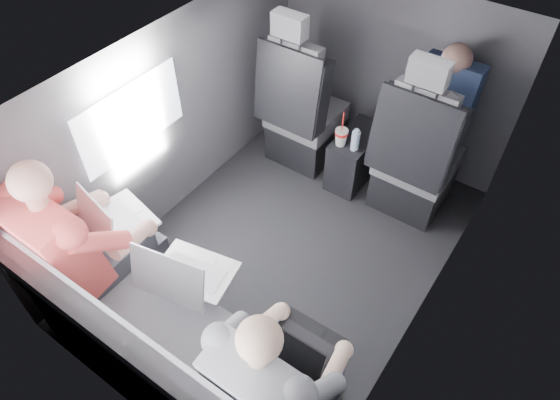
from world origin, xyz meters
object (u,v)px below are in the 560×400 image
Objects in this scene: rear_bench at (168,352)px; laptop_white at (114,218)px; laptop_silver at (185,273)px; laptop_black at (301,345)px; front_seat_left at (302,117)px; front_seat_right at (415,164)px; center_console at (355,157)px; passenger_rear_right at (278,378)px; passenger_front_right at (444,103)px; soda_cup at (341,137)px; water_bottle at (355,140)px; passenger_rear_left at (85,244)px.

laptop_white is (-0.62, 0.30, 0.33)m from rear_bench.
laptop_black is at bearing 0.91° from laptop_silver.
front_seat_left is 1.00× the size of front_seat_right.
center_console is 1.83m from laptop_black.
laptop_silver is (-0.05, 0.26, 0.33)m from rear_bench.
laptop_black is (1.06, -1.64, 0.23)m from front_seat_left.
rear_bench is at bearing -171.03° from passenger_rear_right.
passenger_front_right is (-0.14, 2.06, 0.13)m from passenger_rear_right.
front_seat_left is 1.01m from passenger_front_right.
rear_bench is at bearing -76.69° from front_seat_left.
laptop_silver reaches higher than center_console.
water_bottle is (0.10, 0.01, 0.01)m from soda_cup.
rear_bench is at bearing -8.98° from passenger_rear_left.
soda_cup is 1.79m from passenger_rear_left.
water_bottle is 0.61m from passenger_front_right.
passenger_rear_left reaches higher than rear_bench.
center_console is 0.41× the size of passenger_rear_right.
front_seat_right is 1.76× the size of passenger_front_right.
passenger_front_right reaches higher than rear_bench.
rear_bench is at bearing -78.16° from laptop_silver.
laptop_black is (0.61, 0.27, 0.32)m from rear_bench.
passenger_rear_left reaches higher than passenger_rear_right.
front_seat_right reaches higher than laptop_white.
passenger_rear_right is at bearing -9.60° from laptop_white.
rear_bench is 1.81m from water_bottle.
center_console is at bearing 108.21° from passenger_rear_right.
water_bottle is at bearing 110.16° from laptop_black.
passenger_rear_right is at bearing -71.82° from water_bottle.
passenger_rear_right is at bearing -86.09° from passenger_front_right.
laptop_white reaches higher than water_bottle.
rear_bench is at bearing -102.19° from passenger_front_right.
rear_bench reaches higher than center_console.
rear_bench is 5.91× the size of soda_cup.
front_seat_left is at bearing 103.31° from rear_bench.
soda_cup is (-0.06, 1.79, 0.16)m from rear_bench.
passenger_front_right is at bearing 62.72° from passenger_rear_left.
passenger_front_right is at bearing 25.06° from center_console.
passenger_rear_right reaches higher than rear_bench.
passenger_rear_right is at bearing -59.65° from front_seat_left.
center_console is at bearing 5.07° from front_seat_left.
passenger_rear_left reaches higher than soda_cup.
water_bottle is 0.54× the size of laptop_black.
passenger_front_right is (0.52, 1.90, 0.10)m from laptop_silver.
passenger_rear_left is (-0.55, -0.16, 0.00)m from laptop_silver.
laptop_silver is at bearing -89.88° from soda_cup.
rear_bench is at bearing -90.00° from center_console.
front_seat_right is 2.90× the size of laptop_silver.
center_console is at bearing 174.93° from front_seat_right.
water_bottle is at bearing 88.49° from rear_bench.
laptop_black is (0.66, 0.01, -0.01)m from laptop_silver.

